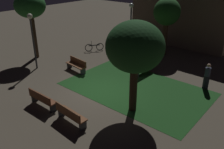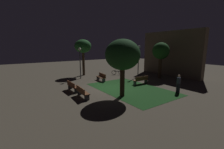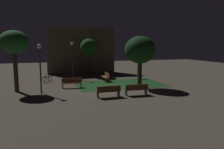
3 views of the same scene
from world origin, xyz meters
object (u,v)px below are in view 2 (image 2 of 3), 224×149
Objects in this scene: bench_front_left at (141,80)px; lamp_post_plaza_east at (139,56)px; bench_lawn_edge at (72,86)px; pedestrian at (178,83)px; tree_lawn_side at (123,55)px; tree_near_wall at (161,52)px; bicycle at (117,72)px; bench_by_lamp at (101,77)px; lamp_post_plaza_west at (80,57)px; tree_tall_center at (83,47)px; bench_front_right at (82,92)px.

lamp_post_plaza_east reaches higher than bench_front_left.
pedestrian is at bearing 52.68° from bench_lawn_edge.
tree_lawn_side is at bearing -64.29° from bench_front_left.
tree_near_wall is 6.62m from bicycle.
lamp_post_plaza_west reaches higher than bench_by_lamp.
tree_near_wall reaches higher than lamp_post_plaza_east.
tree_lawn_side is 10.10m from bicycle.
tree_lawn_side reaches higher than bench_by_lamp.
bench_lawn_edge is 1.00× the size of bench_front_left.
tree_tall_center is at bearing -161.01° from bench_front_left.
bicycle is at bearing 117.84° from bench_by_lamp.
bicycle is 10.01m from pedestrian.
bench_lawn_edge is at bearing -127.32° from pedestrian.
bench_by_lamp is 5.74m from tree_tall_center.
lamp_post_plaza_west is at bearing -116.13° from lamp_post_plaza_east.
bench_front_left is 5.27m from tree_near_wall.
lamp_post_plaza_east is at bearing 127.21° from tree_lawn_side.
pedestrian is at bearing -16.25° from lamp_post_plaza_east.
bench_front_left is at bearing 76.13° from bench_lawn_edge.
tree_near_wall reaches higher than bench_lawn_edge.
lamp_post_plaza_west is at bearing -123.12° from tree_near_wall.
lamp_post_plaza_east is 2.57× the size of pedestrian.
tree_near_wall is 1.10× the size of lamp_post_plaza_east.
bench_front_right is 10.57m from lamp_post_plaza_east.
bench_by_lamp is 3.75m from lamp_post_plaza_west.
pedestrian reaches higher than bench_by_lamp.
bench_front_right is at bearing -86.11° from bench_front_left.
lamp_post_plaza_east is at bearing 26.27° from bicycle.
bench_front_right is at bearing -82.85° from tree_near_wall.
bicycle is (-5.01, -3.07, -3.04)m from tree_near_wall.
bench_by_lamp is 8.11m from tree_near_wall.
bicycle is at bearing 58.96° from tree_tall_center.
tree_lawn_side is (5.91, -1.52, 2.87)m from bench_by_lamp.
bench_by_lamp is 0.40× the size of tree_near_wall.
bench_by_lamp is at bearing -62.16° from bicycle.
lamp_post_plaza_west is at bearing -179.94° from tree_lawn_side.
bench_front_right is at bearing -69.39° from lamp_post_plaza_east.
bench_front_right is at bearing -52.09° from bicycle.
lamp_post_plaza_west is 2.77× the size of bicycle.
lamp_post_plaza_east is (5.29, 5.51, -1.14)m from tree_tall_center.
tree_lawn_side reaches higher than bench_lawn_edge.
bench_by_lamp is at bearing -112.94° from tree_near_wall.
bench_by_lamp is 0.37× the size of tree_tall_center.
tree_near_wall is 2.83× the size of pedestrian.
bicycle is 0.88× the size of pedestrian.
lamp_post_plaza_east is (-1.41, 9.64, 2.37)m from bench_lawn_edge.
pedestrian is at bearing 67.02° from tree_lawn_side.
tree_tall_center is 10.41m from tree_near_wall.
bench_front_left is at bearing -11.63° from bicycle.
tree_lawn_side is (10.46, -1.30, -0.63)m from tree_tall_center.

